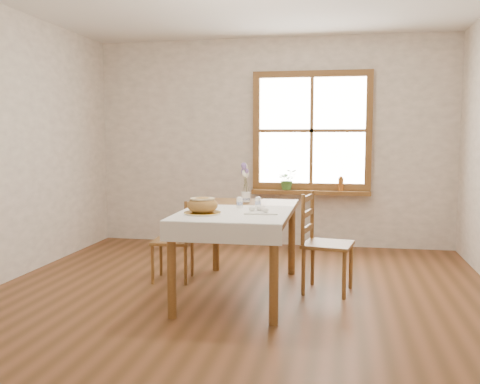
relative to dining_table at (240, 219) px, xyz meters
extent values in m
plane|color=brown|center=(0.00, -0.30, -0.66)|extent=(5.00, 5.00, 0.00)
cube|color=white|center=(0.00, 2.20, 0.64)|extent=(4.50, 0.10, 2.60)
cube|color=white|center=(0.00, -2.80, 0.64)|extent=(4.50, 0.10, 2.60)
cube|color=brown|center=(0.50, 2.16, 1.48)|extent=(1.46, 0.08, 0.08)
cube|color=brown|center=(0.50, 2.16, 0.10)|extent=(1.46, 0.08, 0.08)
cube|color=brown|center=(-0.19, 2.16, 0.79)|extent=(0.08, 0.08, 1.30)
cube|color=brown|center=(1.19, 2.16, 0.79)|extent=(0.08, 0.08, 1.30)
cube|color=brown|center=(0.50, 2.16, 0.79)|extent=(0.04, 0.06, 1.30)
cube|color=brown|center=(0.50, 2.16, 0.79)|extent=(1.30, 0.06, 0.04)
cube|color=white|center=(0.50, 2.19, 0.79)|extent=(1.30, 0.01, 1.30)
cube|color=brown|center=(0.50, 2.10, 0.03)|extent=(1.46, 0.20, 0.05)
cube|color=brown|center=(0.00, 0.00, 0.06)|extent=(0.90, 1.60, 0.05)
cylinder|color=brown|center=(-0.39, -0.74, -0.31)|extent=(0.07, 0.07, 0.70)
cylinder|color=brown|center=(0.39, -0.74, -0.31)|extent=(0.07, 0.07, 0.70)
cylinder|color=brown|center=(-0.39, 0.74, -0.31)|extent=(0.07, 0.07, 0.70)
cylinder|color=brown|center=(0.39, 0.74, -0.31)|extent=(0.07, 0.07, 0.70)
cube|color=white|center=(0.00, -0.30, 0.09)|extent=(0.91, 0.99, 0.01)
cylinder|color=white|center=(-0.23, -0.41, 0.10)|extent=(0.35, 0.35, 0.02)
ellipsoid|color=#A97B3C|center=(-0.23, -0.41, 0.18)|extent=(0.25, 0.25, 0.14)
cube|color=white|center=(0.22, -0.27, 0.10)|extent=(0.30, 0.26, 0.01)
cylinder|color=white|center=(0.00, -0.01, 0.15)|extent=(0.06, 0.06, 0.10)
cylinder|color=white|center=(0.15, 0.06, 0.14)|extent=(0.07, 0.07, 0.10)
cylinder|color=white|center=(-0.03, 0.45, 0.13)|extent=(0.11, 0.11, 0.09)
imported|color=#3E702C|center=(0.21, 2.10, 0.15)|extent=(0.30, 0.31, 0.20)
cylinder|color=#9A531C|center=(0.87, 2.10, 0.14)|extent=(0.08, 0.08, 0.18)
camera|label=1|loc=(0.85, -4.54, 0.72)|focal=40.00mm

